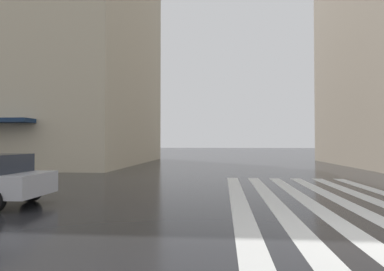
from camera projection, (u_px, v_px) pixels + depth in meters
name	position (u px, v px, depth m)	size (l,w,h in m)	color
zebra_crossing	(326.00, 202.00, 9.64)	(13.00, 5.50, 0.01)	silver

